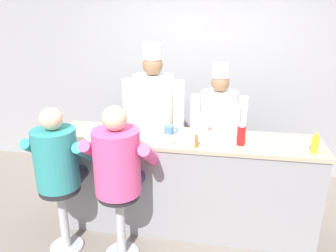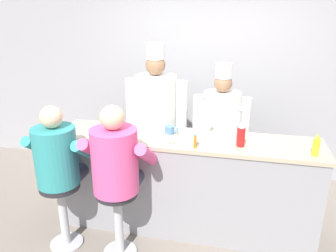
{
  "view_description": "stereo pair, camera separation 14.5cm",
  "coord_description": "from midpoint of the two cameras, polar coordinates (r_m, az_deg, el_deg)",
  "views": [
    {
      "loc": [
        0.36,
        -2.7,
        2.2
      ],
      "look_at": [
        -0.16,
        0.27,
        1.14
      ],
      "focal_mm": 35.0,
      "sensor_mm": 36.0,
      "label": 1
    },
    {
      "loc": [
        0.5,
        -2.67,
        2.2
      ],
      "look_at": [
        -0.16,
        0.27,
        1.14
      ],
      "focal_mm": 35.0,
      "sensor_mm": 36.0,
      "label": 2
    }
  ],
  "objects": [
    {
      "name": "ground_plane",
      "position": [
        3.49,
        3.02,
        -19.58
      ],
      "size": [
        20.0,
        20.0,
        0.0
      ],
      "primitive_type": "plane",
      "color": "slate"
    },
    {
      "name": "wall_back",
      "position": [
        4.54,
        7.19,
        8.53
      ],
      "size": [
        10.0,
        0.06,
        2.7
      ],
      "color": "#99999E",
      "rests_on": "ground_plane"
    },
    {
      "name": "diner_counter",
      "position": [
        3.45,
        4.04,
        -9.9
      ],
      "size": [
        2.65,
        0.6,
        1.02
      ],
      "color": "gray",
      "rests_on": "ground_plane"
    },
    {
      "name": "ketchup_bottle_red",
      "position": [
        3.08,
        13.93,
        -1.48
      ],
      "size": [
        0.08,
        0.08,
        0.24
      ],
      "color": "red",
      "rests_on": "diner_counter"
    },
    {
      "name": "mustard_bottle_yellow",
      "position": [
        3.11,
        25.63,
        -3.09
      ],
      "size": [
        0.06,
        0.06,
        0.2
      ],
      "color": "yellow",
      "rests_on": "diner_counter"
    },
    {
      "name": "hot_sauce_bottle_orange",
      "position": [
        2.99,
        6.12,
        -2.74
      ],
      "size": [
        0.03,
        0.03,
        0.12
      ],
      "color": "orange",
      "rests_on": "diner_counter"
    },
    {
      "name": "water_pitcher_clear",
      "position": [
        3.36,
        7.58,
        0.49
      ],
      "size": [
        0.13,
        0.11,
        0.2
      ],
      "color": "silver",
      "rests_on": "diner_counter"
    },
    {
      "name": "breakfast_plate",
      "position": [
        3.37,
        -10.68,
        -1.19
      ],
      "size": [
        0.26,
        0.26,
        0.05
      ],
      "color": "white",
      "rests_on": "diner_counter"
    },
    {
      "name": "cereal_bowl",
      "position": [
        3.15,
        6.16,
        -2.32
      ],
      "size": [
        0.13,
        0.13,
        0.05
      ],
      "color": "white",
      "rests_on": "diner_counter"
    },
    {
      "name": "coffee_mug_white",
      "position": [
        3.08,
        0.85,
        -2.4
      ],
      "size": [
        0.14,
        0.09,
        0.08
      ],
      "color": "white",
      "rests_on": "diner_counter"
    },
    {
      "name": "coffee_mug_blue",
      "position": [
        3.31,
        1.58,
        -0.7
      ],
      "size": [
        0.14,
        0.1,
        0.08
      ],
      "color": "#4C7AB2",
      "rests_on": "diner_counter"
    },
    {
      "name": "cup_stack_steel",
      "position": [
        3.17,
        13.12,
        0.11
      ],
      "size": [
        0.09,
        0.09,
        0.32
      ],
      "color": "#B7BABF",
      "rests_on": "diner_counter"
    },
    {
      "name": "diner_seated_teal",
      "position": [
        3.16,
        -17.27,
        -5.84
      ],
      "size": [
        0.59,
        0.58,
        1.43
      ],
      "color": "#B2B5BA",
      "rests_on": "ground_plane"
    },
    {
      "name": "diner_seated_pink",
      "position": [
        2.92,
        -7.53,
        -6.73
      ],
      "size": [
        0.62,
        0.61,
        1.47
      ],
      "color": "#B2B5BA",
      "rests_on": "ground_plane"
    },
    {
      "name": "cook_in_whites_near",
      "position": [
        3.84,
        -1.0,
        1.69
      ],
      "size": [
        0.73,
        0.47,
        1.87
      ],
      "color": "#232328",
      "rests_on": "ground_plane"
    },
    {
      "name": "cook_in_whites_far",
      "position": [
        3.81,
        10.22,
        -0.54
      ],
      "size": [
        0.65,
        0.42,
        1.67
      ],
      "color": "#232328",
      "rests_on": "ground_plane"
    }
  ]
}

